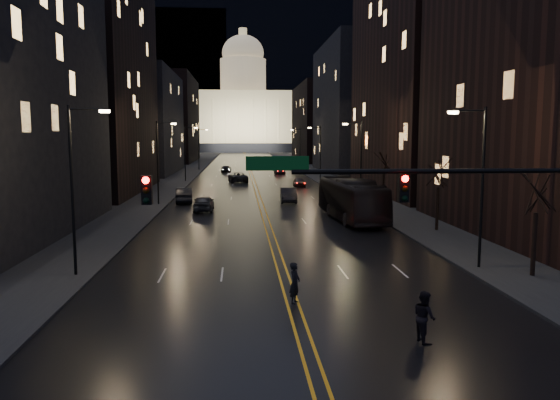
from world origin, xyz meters
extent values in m
plane|color=black|center=(0.00, 0.00, 0.00)|extent=(900.00, 900.00, 0.00)
cube|color=black|center=(0.00, 130.00, 0.01)|extent=(20.00, 320.00, 0.02)
cube|color=black|center=(-14.00, 130.00, 0.08)|extent=(8.00, 320.00, 0.16)
cube|color=black|center=(14.00, 130.00, 0.08)|extent=(8.00, 320.00, 0.16)
cube|color=orange|center=(0.00, 130.00, 0.03)|extent=(0.62, 320.00, 0.01)
cube|color=black|center=(-21.00, 54.00, 14.00)|extent=(12.00, 30.00, 28.00)
cube|color=black|center=(-21.00, 92.00, 10.00)|extent=(12.00, 34.00, 20.00)
cube|color=black|center=(-21.00, 140.00, 12.00)|extent=(12.00, 40.00, 24.00)
cube|color=black|center=(21.00, 20.00, 12.00)|extent=(12.00, 26.00, 24.00)
cube|color=black|center=(21.00, 50.00, 19.00)|extent=(12.00, 30.00, 38.00)
cube|color=black|center=(21.00, 92.00, 13.00)|extent=(12.00, 34.00, 26.00)
cube|color=black|center=(21.00, 140.00, 11.00)|extent=(12.00, 40.00, 22.00)
cube|color=black|center=(40.00, 380.00, 65.00)|extent=(520.00, 60.00, 130.00)
cube|color=black|center=(0.00, 250.00, 2.00)|extent=(90.00, 50.00, 4.00)
cube|color=#ECD188|center=(0.00, 250.00, 16.00)|extent=(80.00, 36.00, 24.00)
cylinder|color=#D4BA89|center=(0.00, 250.00, 36.00)|extent=(22.00, 22.00, 16.00)
ellipsoid|color=#D4BA89|center=(0.00, 250.00, 47.00)|extent=(20.00, 20.00, 17.00)
cylinder|color=#ECD188|center=(0.00, 250.00, 55.50)|extent=(4.00, 4.00, 6.00)
cylinder|color=black|center=(5.50, 0.00, 6.20)|extent=(12.00, 0.18, 0.18)
cube|color=black|center=(-5.50, 0.00, 5.60)|extent=(0.35, 0.30, 1.00)
cube|color=black|center=(3.50, 0.00, 5.60)|extent=(0.35, 0.30, 1.00)
sphere|color=#FF0705|center=(-5.50, -0.18, 5.95)|extent=(0.24, 0.24, 0.24)
sphere|color=#FF0705|center=(3.50, -0.18, 5.95)|extent=(0.24, 0.24, 0.24)
cube|color=#053F14|center=(-1.00, 0.00, 6.50)|extent=(2.20, 0.06, 0.50)
cylinder|color=black|center=(11.00, 10.00, 4.50)|extent=(0.16, 0.16, 9.00)
cylinder|color=black|center=(10.10, 10.00, 8.80)|extent=(1.80, 0.10, 0.10)
cube|color=#FED598|center=(9.20, 10.00, 8.70)|extent=(0.50, 0.25, 0.15)
cylinder|color=black|center=(-11.00, 10.00, 4.50)|extent=(0.16, 0.16, 9.00)
cylinder|color=black|center=(-10.10, 10.00, 8.80)|extent=(1.80, 0.10, 0.10)
cube|color=#FED598|center=(-9.20, 10.00, 8.70)|extent=(0.50, 0.25, 0.15)
cylinder|color=black|center=(11.00, 40.00, 4.50)|extent=(0.16, 0.16, 9.00)
cylinder|color=black|center=(10.10, 40.00, 8.80)|extent=(1.80, 0.10, 0.10)
cube|color=#FED598|center=(9.20, 40.00, 8.70)|extent=(0.50, 0.25, 0.15)
cylinder|color=black|center=(-11.00, 40.00, 4.50)|extent=(0.16, 0.16, 9.00)
cylinder|color=black|center=(-10.10, 40.00, 8.80)|extent=(1.80, 0.10, 0.10)
cube|color=#FED598|center=(-9.20, 40.00, 8.70)|extent=(0.50, 0.25, 0.15)
cylinder|color=black|center=(11.00, 70.00, 4.50)|extent=(0.16, 0.16, 9.00)
cylinder|color=black|center=(10.10, 70.00, 8.80)|extent=(1.80, 0.10, 0.10)
cube|color=#FED598|center=(9.20, 70.00, 8.70)|extent=(0.50, 0.25, 0.15)
cylinder|color=black|center=(-11.00, 70.00, 4.50)|extent=(0.16, 0.16, 9.00)
cylinder|color=black|center=(-10.10, 70.00, 8.80)|extent=(1.80, 0.10, 0.10)
cube|color=#FED598|center=(-9.20, 70.00, 8.70)|extent=(0.50, 0.25, 0.15)
cylinder|color=black|center=(11.00, 100.00, 4.50)|extent=(0.16, 0.16, 9.00)
cylinder|color=black|center=(10.10, 100.00, 8.80)|extent=(1.80, 0.10, 0.10)
cube|color=#FED598|center=(9.20, 100.00, 8.70)|extent=(0.50, 0.25, 0.15)
cylinder|color=black|center=(-11.00, 100.00, 4.50)|extent=(0.16, 0.16, 9.00)
cylinder|color=black|center=(-10.10, 100.00, 8.80)|extent=(1.80, 0.10, 0.10)
cube|color=#FED598|center=(-9.20, 100.00, 8.70)|extent=(0.50, 0.25, 0.15)
cylinder|color=black|center=(13.00, 8.00, 1.75)|extent=(0.24, 0.24, 3.50)
cylinder|color=black|center=(13.00, 22.00, 1.75)|extent=(0.24, 0.24, 3.50)
cylinder|color=black|center=(13.00, 38.00, 1.75)|extent=(0.24, 0.24, 3.50)
imported|color=black|center=(7.58, 28.55, 1.83)|extent=(3.94, 13.34, 3.67)
imported|color=black|center=(-5.87, 35.24, 0.82)|extent=(1.99, 4.83, 1.64)
imported|color=black|center=(-8.50, 42.25, 0.84)|extent=(2.26, 5.24, 1.68)
imported|color=black|center=(-2.52, 68.69, 0.82)|extent=(3.44, 6.17, 1.63)
imported|color=black|center=(-5.00, 93.13, 0.68)|extent=(2.10, 4.75, 1.36)
imported|color=black|center=(3.17, 41.67, 0.82)|extent=(1.91, 5.02, 1.64)
imported|color=black|center=(6.41, 59.96, 0.72)|extent=(1.87, 4.27, 1.43)
imported|color=black|center=(5.49, 86.36, 0.66)|extent=(2.08, 4.62, 1.31)
imported|color=black|center=(6.18, 127.97, 0.62)|extent=(2.28, 4.57, 1.24)
imported|color=black|center=(0.10, 4.63, 0.93)|extent=(0.69, 0.80, 1.86)
imported|color=black|center=(4.31, -0.28, 0.95)|extent=(0.66, 1.00, 1.90)
camera|label=1|loc=(-2.33, -18.92, 7.46)|focal=35.00mm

